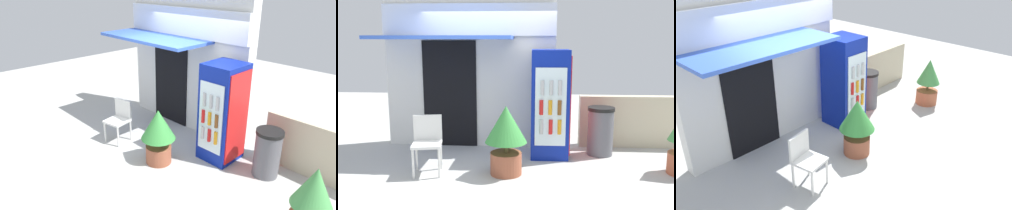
{
  "view_description": "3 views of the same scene",
  "coord_description": "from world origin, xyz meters",
  "views": [
    {
      "loc": [
        4.01,
        -3.54,
        3.18
      ],
      "look_at": [
        0.25,
        0.1,
        1.01
      ],
      "focal_mm": 32.83,
      "sensor_mm": 36.0,
      "label": 1
    },
    {
      "loc": [
        0.72,
        -5.5,
        2.01
      ],
      "look_at": [
        0.34,
        0.05,
        1.01
      ],
      "focal_mm": 39.08,
      "sensor_mm": 36.0,
      "label": 2
    },
    {
      "loc": [
        -3.63,
        -3.68,
        3.56
      ],
      "look_at": [
        0.41,
        0.11,
        0.82
      ],
      "focal_mm": 36.93,
      "sensor_mm": 36.0,
      "label": 3
    }
  ],
  "objects": [
    {
      "name": "plastic_chair",
      "position": [
        -0.83,
        -0.24,
        0.51
      ],
      "size": [
        0.5,
        0.5,
        0.87
      ],
      "color": "silver",
      "rests_on": "ground"
    },
    {
      "name": "storefront_building",
      "position": [
        -0.44,
        1.29,
        1.5
      ],
      "size": [
        3.16,
        1.29,
        2.86
      ],
      "color": "silver",
      "rests_on": "ground"
    },
    {
      "name": "potted_plant_near_shop",
      "position": [
        0.36,
        -0.25,
        0.62
      ],
      "size": [
        0.63,
        0.63,
        1.05
      ],
      "color": "#995138",
      "rests_on": "ground"
    },
    {
      "name": "trash_bin",
      "position": [
        1.95,
        0.81,
        0.43
      ],
      "size": [
        0.46,
        0.46,
        0.85
      ],
      "color": "#595960",
      "rests_on": "ground"
    },
    {
      "name": "potted_plant_curbside",
      "position": [
        3.04,
        -0.07,
        0.58
      ],
      "size": [
        0.52,
        0.52,
        1.06
      ],
      "color": "#AD5B3D",
      "rests_on": "ground"
    },
    {
      "name": "ground",
      "position": [
        0.0,
        0.0,
        0.0
      ],
      "size": [
        16.0,
        16.0,
        0.0
      ],
      "primitive_type": "plane",
      "color": "#B2B2AD"
    },
    {
      "name": "drink_cooler",
      "position": [
        1.05,
        0.71,
        0.92
      ],
      "size": [
        0.65,
        0.74,
        1.84
      ],
      "color": "navy",
      "rests_on": "ground"
    },
    {
      "name": "stone_boundary_wall",
      "position": [
        2.82,
        1.37,
        0.48
      ],
      "size": [
        2.35,
        0.22,
        0.97
      ],
      "primitive_type": "cube",
      "color": "beige",
      "rests_on": "ground"
    }
  ]
}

